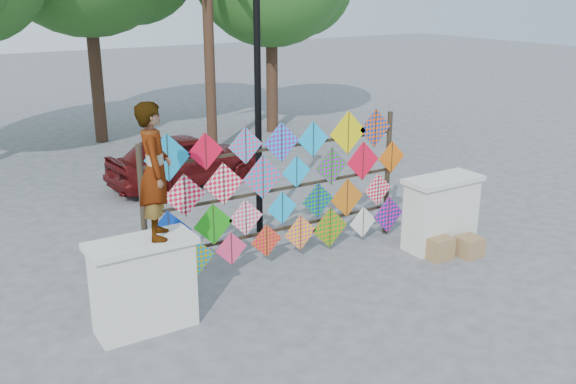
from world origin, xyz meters
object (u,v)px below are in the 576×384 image
object	(u,v)px
sedan	(185,159)
lamppost	(258,90)
vendor_woman	(155,171)
kite_rack	(285,191)

from	to	relation	value
sedan	lamppost	size ratio (longest dim) A/B	0.80
vendor_woman	sedan	distance (m)	6.66
vendor_woman	sedan	bearing A→B (deg)	-5.34
vendor_woman	lamppost	world-z (taller)	lamppost
lamppost	vendor_woman	bearing A→B (deg)	-141.26
kite_rack	lamppost	size ratio (longest dim) A/B	1.11
kite_rack	sedan	bearing A→B (deg)	86.46
kite_rack	vendor_woman	bearing A→B (deg)	-159.74
kite_rack	vendor_woman	size ratio (longest dim) A/B	2.76
kite_rack	lamppost	distance (m)	1.95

